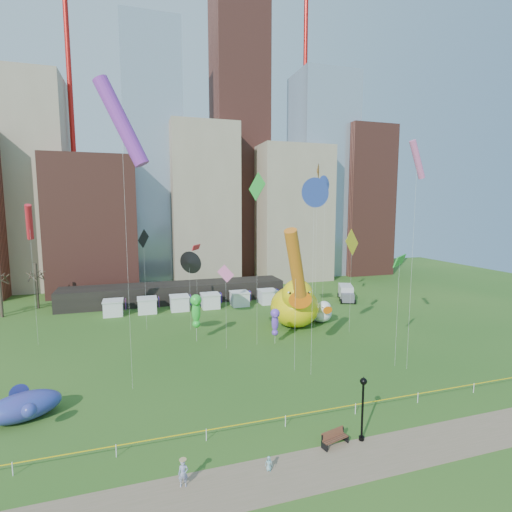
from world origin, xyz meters
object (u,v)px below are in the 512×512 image
object	(u,v)px
woman	(183,473)
lamppost	(363,402)
park_bench	(334,437)
small_duck	(321,312)
toddler	(269,463)
seahorse_green	(196,308)
big_duck	(295,304)
seahorse_purple	(275,320)
box_truck	(346,293)
whale_inflatable	(23,405)

from	to	relation	value
woman	lamppost	bearing A→B (deg)	11.15
park_bench	lamppost	bearing A→B (deg)	-16.53
small_duck	toddler	world-z (taller)	small_duck
woman	seahorse_green	bearing A→B (deg)	86.97
big_duck	seahorse_purple	size ratio (longest dim) A/B	2.26
seahorse_purple	woman	size ratio (longest dim) A/B	2.72
seahorse_purple	lamppost	distance (m)	20.05
park_bench	toddler	size ratio (longest dim) A/B	2.23
big_duck	box_truck	world-z (taller)	big_duck
big_duck	whale_inflatable	xyz separation A→B (m)	(-29.38, -15.12, -2.15)
whale_inflatable	woman	xyz separation A→B (m)	(11.06, -11.24, -0.27)
seahorse_purple	whale_inflatable	xyz separation A→B (m)	(-24.47, -9.63, -1.92)
seahorse_green	park_bench	size ratio (longest dim) A/B	2.84
lamppost	box_truck	world-z (taller)	lamppost
lamppost	box_truck	size ratio (longest dim) A/B	0.74
park_bench	toddler	world-z (taller)	park_bench
big_duck	park_bench	xyz separation A→B (m)	(-7.86, -25.43, -2.68)
whale_inflatable	park_bench	distance (m)	23.87
small_duck	park_bench	xyz separation A→B (m)	(-12.39, -26.48, -0.95)
whale_inflatable	woman	distance (m)	15.77
park_bench	woman	xyz separation A→B (m)	(-10.47, -0.93, 0.27)
park_bench	whale_inflatable	bearing A→B (deg)	140.43
woman	box_truck	bearing A→B (deg)	56.34
park_bench	box_truck	bearing A→B (deg)	44.61
big_duck	box_truck	bearing A→B (deg)	52.97
big_duck	seahorse_green	xyz separation A→B (m)	(-13.82, -1.75, 0.97)
seahorse_purple	toddler	bearing A→B (deg)	-94.94
park_bench	box_truck	world-z (taller)	box_truck
seahorse_purple	woman	bearing A→B (deg)	-106.56
park_bench	toddler	xyz separation A→B (m)	(-5.20, -1.14, -0.07)
seahorse_green	small_duck	bearing A→B (deg)	16.68
big_duck	small_duck	distance (m)	4.96
park_bench	lamppost	size ratio (longest dim) A/B	0.44
small_duck	box_truck	distance (m)	14.99
small_duck	big_duck	bearing A→B (deg)	-166.31
whale_inflatable	park_bench	world-z (taller)	whale_inflatable
small_duck	woman	distance (m)	35.70
small_duck	toddler	xyz separation A→B (m)	(-17.58, -27.62, -1.03)
lamppost	box_truck	bearing A→B (deg)	61.09
park_bench	small_duck	bearing A→B (deg)	50.95
whale_inflatable	lamppost	size ratio (longest dim) A/B	1.43
park_bench	toddler	bearing A→B (deg)	178.42
seahorse_green	park_bench	bearing A→B (deg)	-67.84
big_duck	woman	size ratio (longest dim) A/B	6.14
seahorse_purple	toddler	world-z (taller)	seahorse_purple
big_duck	park_bench	size ratio (longest dim) A/B	4.75
seahorse_green	toddler	world-z (taller)	seahorse_green
whale_inflatable	lamppost	bearing A→B (deg)	-45.86
lamppost	woman	xyz separation A→B (m)	(-12.59, -0.84, -2.08)
big_duck	seahorse_purple	bearing A→B (deg)	-117.29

